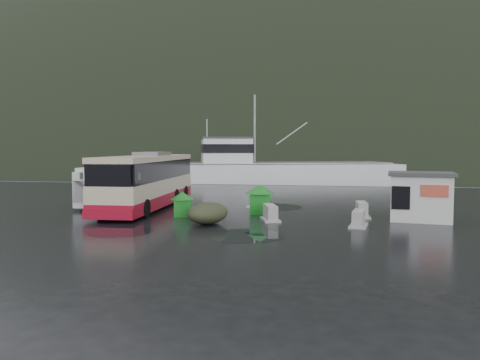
% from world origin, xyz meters
% --- Properties ---
extents(ground, '(160.00, 160.00, 0.00)m').
position_xyz_m(ground, '(0.00, 0.00, 0.00)').
color(ground, black).
rests_on(ground, ground).
extents(harbor_water, '(300.00, 180.00, 0.02)m').
position_xyz_m(harbor_water, '(0.00, 110.00, 0.00)').
color(harbor_water, black).
rests_on(harbor_water, ground).
extents(quay_edge, '(160.00, 0.60, 1.50)m').
position_xyz_m(quay_edge, '(0.00, 20.00, 0.00)').
color(quay_edge, '#999993').
rests_on(quay_edge, ground).
extents(headland, '(780.00, 540.00, 570.00)m').
position_xyz_m(headland, '(10.00, 250.00, 0.00)').
color(headland, black).
rests_on(headland, ground).
extents(coach_bus, '(3.54, 12.16, 3.40)m').
position_xyz_m(coach_bus, '(-3.23, 1.75, 0.00)').
color(coach_bus, '#C1AE92').
rests_on(coach_bus, ground).
extents(white_van, '(2.08, 6.00, 2.50)m').
position_xyz_m(white_van, '(-5.87, 2.37, 0.00)').
color(white_van, silver).
rests_on(white_van, ground).
extents(waste_bin_left, '(1.17, 1.17, 1.30)m').
position_xyz_m(waste_bin_left, '(-0.19, -1.17, 0.00)').
color(waste_bin_left, '#14751B').
rests_on(waste_bin_left, ground).
extents(waste_bin_right, '(1.33, 1.33, 1.62)m').
position_xyz_m(waste_bin_right, '(3.75, 0.50, 0.00)').
color(waste_bin_right, '#14751B').
rests_on(waste_bin_right, ground).
extents(dome_tent, '(2.20, 2.82, 1.01)m').
position_xyz_m(dome_tent, '(1.72, -3.32, 0.00)').
color(dome_tent, '#31351F').
rests_on(dome_tent, ground).
extents(ticket_kiosk, '(3.42, 2.78, 2.43)m').
position_xyz_m(ticket_kiosk, '(11.97, -0.63, 0.00)').
color(ticket_kiosk, silver).
rests_on(ticket_kiosk, ground).
extents(jersey_barrier_a, '(1.22, 1.74, 0.79)m').
position_xyz_m(jersey_barrier_a, '(4.59, -1.91, 0.00)').
color(jersey_barrier_a, '#999993').
rests_on(jersey_barrier_a, ground).
extents(jersey_barrier_b, '(1.02, 1.63, 0.76)m').
position_xyz_m(jersey_barrier_b, '(8.79, -3.03, 0.00)').
color(jersey_barrier_b, '#999993').
rests_on(jersey_barrier_b, ground).
extents(jersey_barrier_c, '(0.84, 1.61, 0.79)m').
position_xyz_m(jersey_barrier_c, '(9.20, 0.11, 0.00)').
color(jersey_barrier_c, '#999993').
rests_on(jersey_barrier_c, ground).
extents(fishing_trawler, '(27.54, 13.52, 10.80)m').
position_xyz_m(fishing_trawler, '(2.93, 26.51, 0.00)').
color(fishing_trawler, silver).
rests_on(fishing_trawler, ground).
extents(puddles, '(8.98, 12.93, 0.01)m').
position_xyz_m(puddles, '(2.62, -2.29, 0.00)').
color(puddles, black).
rests_on(puddles, ground).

